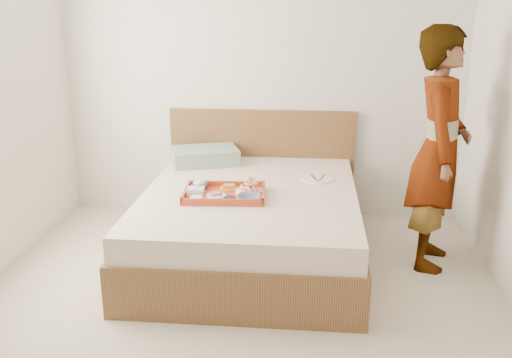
{
  "coord_description": "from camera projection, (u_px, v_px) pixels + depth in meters",
  "views": [
    {
      "loc": [
        0.43,
        -2.94,
        1.86
      ],
      "look_at": [
        0.06,
        0.9,
        0.65
      ],
      "focal_mm": 39.71,
      "sensor_mm": 36.0,
      "label": 1
    }
  ],
  "objects": [
    {
      "name": "ground",
      "position": [
        231.0,
        327.0,
        3.39
      ],
      "size": [
        3.5,
        4.0,
        0.01
      ],
      "primitive_type": "cube",
      "color": "#BDB1A0",
      "rests_on": "ground"
    },
    {
      "name": "wall_back",
      "position": [
        261.0,
        70.0,
        4.9
      ],
      "size": [
        3.5,
        0.01,
        2.6
      ],
      "primitive_type": "cube",
      "color": "silver",
      "rests_on": "ground"
    },
    {
      "name": "wall_front",
      "position": [
        81.0,
        303.0,
        1.1
      ],
      "size": [
        3.5,
        0.01,
        2.6
      ],
      "primitive_type": "cube",
      "color": "silver",
      "rests_on": "ground"
    },
    {
      "name": "bed",
      "position": [
        251.0,
        224.0,
        4.26
      ],
      "size": [
        1.65,
        2.0,
        0.53
      ],
      "primitive_type": "cube",
      "color": "brown",
      "rests_on": "ground"
    },
    {
      "name": "headboard",
      "position": [
        262.0,
        162.0,
        5.12
      ],
      "size": [
        1.65,
        0.06,
        0.95
      ],
      "primitive_type": "cube",
      "color": "brown",
      "rests_on": "ground"
    },
    {
      "name": "pillow",
      "position": [
        205.0,
        156.0,
        4.86
      ],
      "size": [
        0.64,
        0.53,
        0.13
      ],
      "primitive_type": "cube",
      "rotation": [
        0.0,
        0.0,
        0.33
      ],
      "color": "#92B295",
      "rests_on": "bed"
    },
    {
      "name": "tray",
      "position": [
        224.0,
        193.0,
        4.04
      ],
      "size": [
        0.6,
        0.46,
        0.05
      ],
      "primitive_type": "cube",
      "rotation": [
        0.0,
        0.0,
        0.07
      ],
      "color": "#AD3911",
      "rests_on": "bed"
    },
    {
      "name": "prawn_plate",
      "position": [
        249.0,
        191.0,
        4.09
      ],
      "size": [
        0.21,
        0.21,
        0.01
      ],
      "primitive_type": "cylinder",
      "rotation": [
        0.0,
        0.0,
        0.07
      ],
      "color": "white",
      "rests_on": "tray"
    },
    {
      "name": "navy_bowl_big",
      "position": [
        249.0,
        198.0,
        3.9
      ],
      "size": [
        0.17,
        0.17,
        0.04
      ],
      "primitive_type": "imported",
      "rotation": [
        0.0,
        0.0,
        0.07
      ],
      "color": "navy",
      "rests_on": "tray"
    },
    {
      "name": "sauce_dish",
      "position": [
        229.0,
        200.0,
        3.89
      ],
      "size": [
        0.09,
        0.09,
        0.03
      ],
      "primitive_type": "cylinder",
      "rotation": [
        0.0,
        0.0,
        0.07
      ],
      "color": "black",
      "rests_on": "tray"
    },
    {
      "name": "meat_plate",
      "position": [
        216.0,
        196.0,
        4.0
      ],
      "size": [
        0.15,
        0.15,
        0.01
      ],
      "primitive_type": "cylinder",
      "rotation": [
        0.0,
        0.0,
        0.07
      ],
      "color": "white",
      "rests_on": "tray"
    },
    {
      "name": "bread_plate",
      "position": [
        229.0,
        188.0,
        4.16
      ],
      "size": [
        0.15,
        0.15,
        0.01
      ],
      "primitive_type": "cylinder",
      "rotation": [
        0.0,
        0.0,
        0.07
      ],
      "color": "orange",
      "rests_on": "tray"
    },
    {
      "name": "salad_bowl",
      "position": [
        200.0,
        186.0,
        4.17
      ],
      "size": [
        0.13,
        0.13,
        0.04
      ],
      "primitive_type": "imported",
      "rotation": [
        0.0,
        0.0,
        0.07
      ],
      "color": "navy",
      "rests_on": "tray"
    },
    {
      "name": "plastic_tub",
      "position": [
        196.0,
        191.0,
        4.02
      ],
      "size": [
        0.13,
        0.11,
        0.05
      ],
      "primitive_type": "cube",
      "rotation": [
        0.0,
        0.0,
        0.07
      ],
      "color": "silver",
      "rests_on": "tray"
    },
    {
      "name": "cheese_round",
      "position": [
        196.0,
        199.0,
        3.91
      ],
      "size": [
        0.09,
        0.09,
        0.03
      ],
      "primitive_type": "cylinder",
      "rotation": [
        0.0,
        0.0,
        0.07
      ],
      "color": "white",
      "rests_on": "tray"
    },
    {
      "name": "dinner_plate",
      "position": [
        318.0,
        179.0,
        4.43
      ],
      "size": [
        0.27,
        0.27,
        0.01
      ],
      "primitive_type": "cylinder",
      "rotation": [
        0.0,
        0.0,
        -0.05
      ],
      "color": "white",
      "rests_on": "bed"
    },
    {
      "name": "person",
      "position": [
        439.0,
        150.0,
        3.99
      ],
      "size": [
        0.54,
        0.7,
        1.72
      ],
      "primitive_type": "imported",
      "rotation": [
        0.0,
        0.0,
        1.35
      ],
      "color": "silver",
      "rests_on": "ground"
    }
  ]
}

